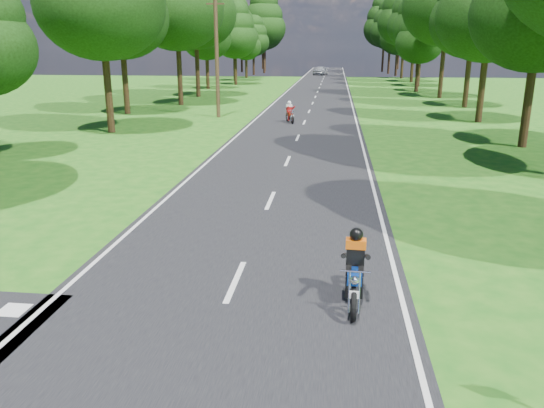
# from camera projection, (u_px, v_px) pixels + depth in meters

# --- Properties ---
(ground) EXTENTS (160.00, 160.00, 0.00)m
(ground) POSITION_uv_depth(u_px,v_px,m) (214.00, 332.00, 8.95)
(ground) COLOR #1B5C15
(ground) RESTS_ON ground
(main_road) EXTENTS (7.00, 140.00, 0.02)m
(main_road) POSITION_uv_depth(u_px,v_px,m) (318.00, 92.00, 56.55)
(main_road) COLOR black
(main_road) RESTS_ON ground
(road_markings) EXTENTS (7.40, 140.00, 0.01)m
(road_markings) POSITION_uv_depth(u_px,v_px,m) (316.00, 93.00, 54.78)
(road_markings) COLOR silver
(road_markings) RESTS_ON main_road
(treeline) EXTENTS (40.00, 115.35, 14.78)m
(treeline) POSITION_uv_depth(u_px,v_px,m) (334.00, 15.00, 63.62)
(treeline) COLOR black
(treeline) RESTS_ON ground
(telegraph_pole) EXTENTS (1.20, 0.26, 8.00)m
(telegraph_pole) POSITION_uv_depth(u_px,v_px,m) (217.00, 56.00, 35.12)
(telegraph_pole) COLOR #382616
(telegraph_pole) RESTS_ON ground
(rider_near_blue) EXTENTS (0.63, 1.72, 1.41)m
(rider_near_blue) POSITION_uv_depth(u_px,v_px,m) (355.00, 267.00, 9.78)
(rider_near_blue) COLOR navy
(rider_near_blue) RESTS_ON main_road
(rider_far_red) EXTENTS (1.03, 1.71, 1.35)m
(rider_far_red) POSITION_uv_depth(u_px,v_px,m) (290.00, 112.00, 33.45)
(rider_far_red) COLOR #B7290E
(rider_far_red) RESTS_ON main_road
(distant_car) EXTENTS (2.92, 4.76, 1.51)m
(distant_car) POSITION_uv_depth(u_px,v_px,m) (321.00, 70.00, 90.17)
(distant_car) COLOR #B0B3B7
(distant_car) RESTS_ON main_road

